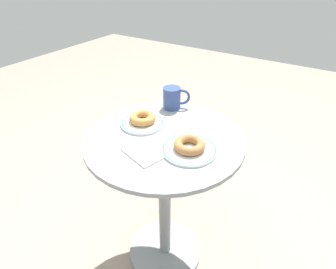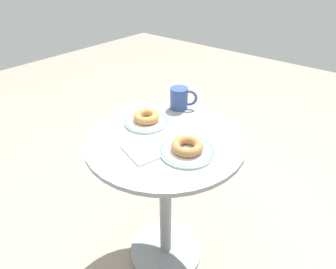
{
  "view_description": "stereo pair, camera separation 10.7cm",
  "coord_description": "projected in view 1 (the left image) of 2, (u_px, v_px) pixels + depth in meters",
  "views": [
    {
      "loc": [
        0.51,
        -0.77,
        1.35
      ],
      "look_at": [
        0.03,
        -0.01,
        0.76
      ],
      "focal_mm": 30.06,
      "sensor_mm": 36.0,
      "label": 1
    },
    {
      "loc": [
        0.6,
        -0.71,
        1.35
      ],
      "look_at": [
        0.03,
        -0.01,
        0.76
      ],
      "focal_mm": 30.06,
      "sensor_mm": 36.0,
      "label": 2
    }
  ],
  "objects": [
    {
      "name": "cafe_table",
      "position": [
        165.0,
        186.0,
        1.25
      ],
      "size": [
        0.63,
        0.63,
        0.74
      ],
      "color": "gray",
      "rests_on": "ground"
    },
    {
      "name": "donut_cinnamon",
      "position": [
        189.0,
        145.0,
        1.01
      ],
      "size": [
        0.16,
        0.16,
        0.03
      ],
      "primitive_type": "torus",
      "rotation": [
        0.0,
        0.0,
        5.24
      ],
      "color": "#A36B3D",
      "rests_on": "plate_right"
    },
    {
      "name": "plate_right",
      "position": [
        189.0,
        149.0,
        1.03
      ],
      "size": [
        0.2,
        0.2,
        0.01
      ],
      "color": "white",
      "rests_on": "cafe_table"
    },
    {
      "name": "coffee_mug",
      "position": [
        173.0,
        98.0,
        1.29
      ],
      "size": [
        0.12,
        0.09,
        0.1
      ],
      "color": "#334784",
      "rests_on": "cafe_table"
    },
    {
      "name": "ground_plane",
      "position": [
        165.0,
        252.0,
        1.51
      ],
      "size": [
        7.0,
        7.0,
        0.02
      ],
      "primitive_type": "cube",
      "color": "gray"
    },
    {
      "name": "paper_napkin",
      "position": [
        145.0,
        153.0,
        1.01
      ],
      "size": [
        0.17,
        0.14,
        0.01
      ],
      "primitive_type": "cube",
      "rotation": [
        0.0,
        0.0,
        -0.29
      ],
      "color": "white",
      "rests_on": "cafe_table"
    },
    {
      "name": "donut_old_fashioned",
      "position": [
        142.0,
        118.0,
        1.18
      ],
      "size": [
        0.15,
        0.15,
        0.03
      ],
      "primitive_type": "torus",
      "rotation": [
        0.0,
        0.0,
        5.83
      ],
      "color": "#BC7F42",
      "rests_on": "plate_left"
    },
    {
      "name": "plate_left",
      "position": [
        143.0,
        123.0,
        1.19
      ],
      "size": [
        0.18,
        0.18,
        0.01
      ],
      "color": "white",
      "rests_on": "cafe_table"
    }
  ]
}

